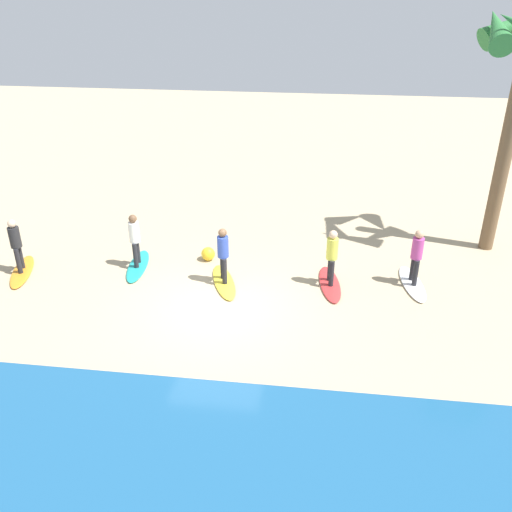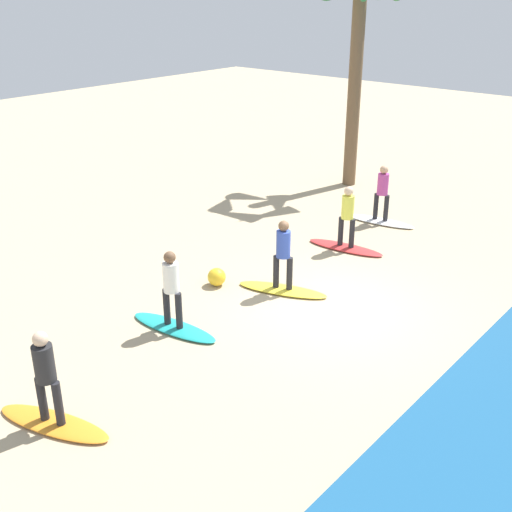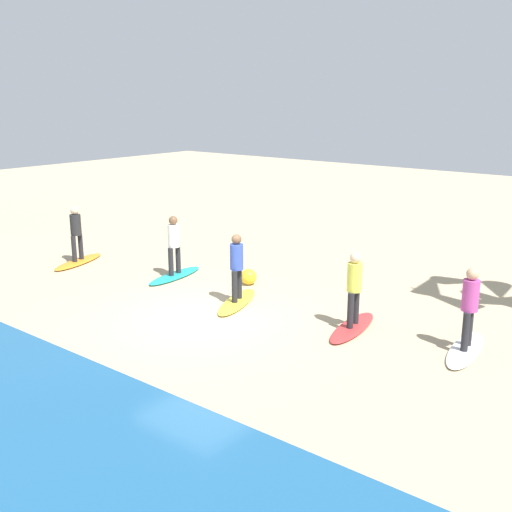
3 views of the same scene
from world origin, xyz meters
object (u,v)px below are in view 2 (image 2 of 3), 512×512
at_px(surfboard_orange, 54,423).
at_px(surfer_orange, 45,371).
at_px(surfer_yellow, 283,250).
at_px(surfer_teal, 171,284).
at_px(beach_ball, 217,277).
at_px(surfer_white, 383,189).
at_px(surfer_red, 348,212).
at_px(palm_tree, 360,3).
at_px(surfboard_white, 380,221).
at_px(surfboard_teal, 174,327).
at_px(surfboard_red, 345,247).
at_px(surfboard_yellow, 282,290).

relative_size(surfboard_orange, surfer_orange, 1.28).
distance_m(surfer_yellow, surfboard_orange, 6.20).
xyz_separation_m(surfer_teal, beach_ball, (-2.04, -0.74, -0.82)).
height_order(surfer_white, surfer_orange, same).
distance_m(surfer_red, palm_tree, 7.67).
height_order(surfboard_white, surfer_teal, surfer_teal).
bearing_deg(surfer_yellow, surfboard_orange, 1.49).
relative_size(surfboard_teal, surfer_orange, 1.28).
distance_m(surfboard_red, surfboard_teal, 5.84).
height_order(surfboard_red, surfboard_yellow, same).
bearing_deg(surfer_white, surfer_teal, -0.19).
height_order(surfboard_white, surfboard_orange, same).
distance_m(surfboard_white, surfboard_yellow, 5.43).
xyz_separation_m(surfboard_white, surfboard_teal, (8.18, -0.03, 0.00)).
xyz_separation_m(surfboard_red, surfboard_orange, (9.16, 0.43, 0.00)).
height_order(surfboard_orange, palm_tree, palm_tree).
bearing_deg(beach_ball, surfboard_red, 163.87).
height_order(surfboard_red, surfer_teal, surfer_teal).
bearing_deg(surfboard_red, surfer_teal, -101.82).
distance_m(surfboard_white, surfer_white, 0.99).
distance_m(surfboard_white, surfboard_orange, 11.54).
height_order(surfer_yellow, palm_tree, palm_tree).
height_order(surfer_white, surfboard_yellow, surfer_white).
xyz_separation_m(surfer_white, surfer_yellow, (5.40, 0.60, 0.00)).
distance_m(surfboard_white, surfer_teal, 8.24).
distance_m(surfer_yellow, surfer_teal, 2.86).
height_order(surfboard_yellow, beach_ball, beach_ball).
relative_size(surfboard_teal, beach_ball, 4.90).
bearing_deg(surfer_yellow, surfboard_teal, -12.75).
relative_size(surfboard_teal, surfboard_orange, 1.00).
bearing_deg(surfboard_orange, surfer_white, 76.65).
xyz_separation_m(surfer_red, surfboard_yellow, (3.04, 0.27, -0.99)).
bearing_deg(surfer_yellow, palm_tree, -157.10).
height_order(surfer_white, beach_ball, surfer_white).
bearing_deg(surfboard_orange, surfboard_teal, 86.21).
bearing_deg(surfboard_yellow, surfboard_red, 75.08).
relative_size(palm_tree, beach_ball, 17.18).
relative_size(surfer_white, surfer_yellow, 1.00).
bearing_deg(beach_ball, surfer_white, 172.90).
xyz_separation_m(surfboard_teal, surfer_orange, (3.33, 0.79, 0.99)).
bearing_deg(surfboard_orange, surfer_orange, 72.86).
bearing_deg(palm_tree, surfboard_yellow, 22.90).
distance_m(surfer_red, surfboard_orange, 9.22).
distance_m(surfboard_teal, surfer_teal, 0.99).
distance_m(surfer_white, beach_ball, 6.25).
height_order(surfboard_yellow, surfer_yellow, surfer_yellow).
height_order(surfer_white, surfboard_red, surfer_white).
relative_size(surfer_white, palm_tree, 0.22).
height_order(surfer_red, surfboard_teal, surfer_red).
xyz_separation_m(surfboard_white, surfboard_orange, (11.51, 0.76, 0.00)).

